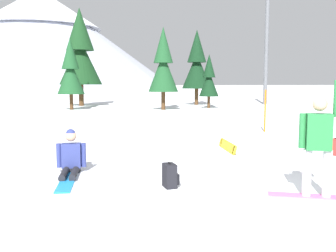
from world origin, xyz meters
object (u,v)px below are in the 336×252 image
(snowboarder_foreground, at_px, (318,143))
(pine_tree_leaning, at_px, (163,65))
(snowboarder_midground, at_px, (70,159))
(loose_snowboard_near_left, at_px, (228,146))
(backpack_black, at_px, (170,176))
(pine_tree_twin, at_px, (209,79))
(pine_tree_slender, at_px, (71,71))
(trail_marker_pole, at_px, (265,111))
(backpack_red, at_px, (336,147))
(pine_tree_broad, at_px, (80,53))
(ski_lift_tower, at_px, (267,33))
(pine_tree_tall, at_px, (197,64))

(snowboarder_foreground, height_order, pine_tree_leaning, pine_tree_leaning)
(snowboarder_foreground, distance_m, snowboarder_midground, 4.91)
(loose_snowboard_near_left, xyz_separation_m, backpack_black, (-2.44, -3.52, 0.08))
(pine_tree_twin, relative_size, pine_tree_slender, 0.80)
(snowboarder_midground, height_order, pine_tree_leaning, pine_tree_leaning)
(loose_snowboard_near_left, height_order, trail_marker_pole, trail_marker_pole)
(pine_tree_twin, distance_m, pine_tree_leaning, 4.14)
(snowboarder_midground, bearing_deg, loose_snowboard_near_left, 25.59)
(backpack_red, bearing_deg, loose_snowboard_near_left, 153.89)
(pine_tree_twin, height_order, pine_tree_slender, pine_tree_slender)
(pine_tree_broad, distance_m, ski_lift_tower, 16.57)
(snowboarder_midground, relative_size, pine_tree_broad, 0.22)
(pine_tree_twin, relative_size, ski_lift_tower, 0.37)
(pine_tree_leaning, relative_size, pine_tree_broad, 0.72)
(loose_snowboard_near_left, xyz_separation_m, pine_tree_slender, (-5.13, 18.66, 2.70))
(snowboarder_foreground, height_order, pine_tree_slender, pine_tree_slender)
(snowboarder_midground, xyz_separation_m, ski_lift_tower, (16.19, 24.36, 6.13))
(pine_tree_twin, xyz_separation_m, pine_tree_slender, (-10.43, 0.23, 0.55))
(pine_tree_tall, bearing_deg, pine_tree_twin, -93.97)
(backpack_black, xyz_separation_m, pine_tree_leaning, (3.89, 20.76, 3.03))
(trail_marker_pole, bearing_deg, pine_tree_twin, 80.87)
(snowboarder_foreground, xyz_separation_m, snowboarder_midground, (-4.13, 2.59, -0.60))
(snowboarder_foreground, relative_size, snowboarder_midground, 1.06)
(snowboarder_midground, distance_m, pine_tree_broad, 25.98)
(pine_tree_twin, bearing_deg, snowboarder_midground, -115.08)
(snowboarder_foreground, distance_m, pine_tree_slender, 23.90)
(snowboarder_foreground, bearing_deg, backpack_red, 50.79)
(backpack_black, relative_size, trail_marker_pole, 0.28)
(pine_tree_slender, bearing_deg, loose_snowboard_near_left, -74.63)
(loose_snowboard_near_left, xyz_separation_m, ski_lift_tower, (11.90, 22.30, 6.32))
(snowboarder_foreground, xyz_separation_m, ski_lift_tower, (12.05, 26.95, 5.53))
(pine_tree_tall, height_order, pine_tree_slender, pine_tree_tall)
(snowboarder_midground, xyz_separation_m, backpack_black, (1.85, -1.47, -0.10))
(backpack_red, distance_m, trail_marker_pole, 5.05)
(loose_snowboard_near_left, xyz_separation_m, pine_tree_leaning, (1.45, 17.24, 3.11))
(pine_tree_twin, bearing_deg, pine_tree_tall, 86.03)
(snowboarder_midground, height_order, backpack_black, snowboarder_midground)
(pine_tree_slender, height_order, ski_lift_tower, ski_lift_tower)
(snowboarder_foreground, relative_size, ski_lift_tower, 0.17)
(pine_tree_leaning, xyz_separation_m, pine_tree_broad, (-5.96, 6.35, 1.26))
(backpack_black, height_order, pine_tree_twin, pine_tree_twin)
(snowboarder_foreground, bearing_deg, snowboarder_midground, 147.93)
(snowboarder_foreground, bearing_deg, pine_tree_broad, 98.76)
(pine_tree_broad, bearing_deg, pine_tree_tall, -3.05)
(pine_tree_slender, bearing_deg, snowboarder_midground, -87.67)
(pine_tree_slender, bearing_deg, snowboarder_foreground, -77.95)
(backpack_black, height_order, backpack_red, same)
(snowboarder_midground, bearing_deg, ski_lift_tower, 56.39)
(backpack_red, bearing_deg, backpack_black, -155.92)
(trail_marker_pole, xyz_separation_m, pine_tree_tall, (2.68, 19.32, 2.79))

